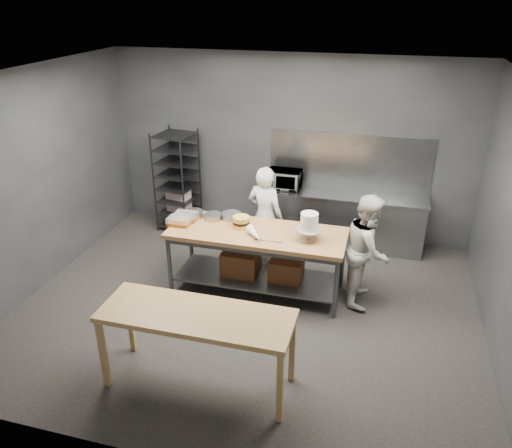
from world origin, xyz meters
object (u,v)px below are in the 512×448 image
(speed_rack, at_px, (177,181))
(chef_right, at_px, (368,250))
(chef_behind, at_px, (265,216))
(frosted_cake_stand, at_px, (309,224))
(near_counter, at_px, (196,320))
(microwave, at_px, (284,179))
(layer_cake, at_px, (241,222))
(work_table, at_px, (258,253))

(speed_rack, distance_m, chef_right, 3.66)
(chef_behind, bearing_deg, frosted_cake_stand, 147.24)
(near_counter, relative_size, frosted_cake_stand, 5.30)
(microwave, bearing_deg, speed_rack, -177.55)
(frosted_cake_stand, xyz_separation_m, layer_cake, (-0.95, 0.13, -0.15))
(chef_right, height_order, microwave, chef_right)
(work_table, relative_size, chef_behind, 1.53)
(near_counter, bearing_deg, microwave, 88.17)
(work_table, relative_size, microwave, 4.43)
(chef_behind, relative_size, frosted_cake_stand, 4.15)
(chef_behind, relative_size, chef_right, 1.02)
(frosted_cake_stand, bearing_deg, chef_behind, 133.00)
(near_counter, height_order, microwave, microwave)
(work_table, height_order, chef_right, chef_right)
(microwave, distance_m, layer_cake, 1.68)
(speed_rack, bearing_deg, frosted_cake_stand, -33.57)
(speed_rack, xyz_separation_m, microwave, (1.87, 0.08, 0.19))
(speed_rack, distance_m, chef_behind, 1.98)
(chef_behind, relative_size, microwave, 2.89)
(microwave, relative_size, frosted_cake_stand, 1.44)
(chef_behind, distance_m, layer_cake, 0.77)
(microwave, bearing_deg, work_table, -89.59)
(speed_rack, distance_m, microwave, 1.88)
(speed_rack, distance_m, frosted_cake_stand, 3.11)
(near_counter, height_order, layer_cake, layer_cake)
(chef_right, bearing_deg, work_table, 97.22)
(work_table, height_order, speed_rack, speed_rack)
(near_counter, distance_m, speed_rack, 3.99)
(frosted_cake_stand, bearing_deg, work_table, 172.88)
(work_table, xyz_separation_m, speed_rack, (-1.88, 1.62, 0.28))
(work_table, xyz_separation_m, chef_behind, (-0.10, 0.77, 0.21))
(speed_rack, relative_size, chef_right, 1.14)
(near_counter, distance_m, layer_cake, 2.02)
(frosted_cake_stand, bearing_deg, near_counter, -113.88)
(speed_rack, height_order, chef_right, speed_rack)
(work_table, distance_m, frosted_cake_stand, 0.91)
(microwave, bearing_deg, frosted_cake_stand, -68.32)
(work_table, xyz_separation_m, near_counter, (-0.13, -1.96, 0.24))
(speed_rack, bearing_deg, near_counter, -64.00)
(near_counter, height_order, chef_right, chef_right)
(work_table, bearing_deg, frosted_cake_stand, -7.12)
(speed_rack, xyz_separation_m, chef_right, (3.34, -1.49, -0.09))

